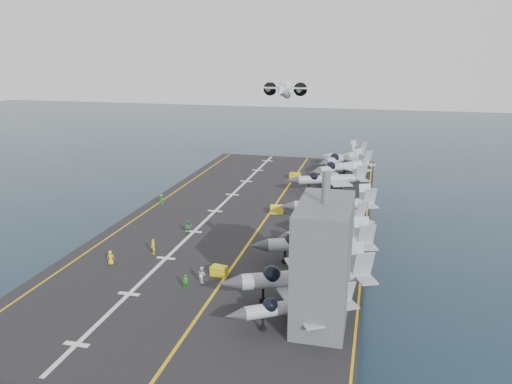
% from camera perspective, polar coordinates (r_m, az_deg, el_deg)
% --- Properties ---
extents(ground, '(500.00, 500.00, 0.00)m').
position_cam_1_polar(ground, '(85.14, -0.65, -9.17)').
color(ground, '#142135').
rests_on(ground, ground).
extents(hull, '(36.00, 90.00, 10.00)m').
position_cam_1_polar(hull, '(83.14, -0.66, -6.05)').
color(hull, '#56595E').
rests_on(hull, ground).
extents(flight_deck, '(38.00, 92.00, 0.40)m').
position_cam_1_polar(flight_deck, '(81.34, -0.67, -2.65)').
color(flight_deck, black).
rests_on(flight_deck, hull).
extents(foul_line, '(0.35, 90.00, 0.02)m').
position_cam_1_polar(foul_line, '(80.61, 1.40, -2.66)').
color(foul_line, gold).
rests_on(foul_line, flight_deck).
extents(landing_centerline, '(0.50, 90.00, 0.02)m').
position_cam_1_polar(landing_centerline, '(82.89, -4.69, -2.18)').
color(landing_centerline, silver).
rests_on(landing_centerline, flight_deck).
extents(deck_edge_port, '(0.25, 90.00, 0.02)m').
position_cam_1_polar(deck_edge_port, '(86.88, -11.60, -1.61)').
color(deck_edge_port, gold).
rests_on(deck_edge_port, flight_deck).
extents(deck_edge_stbd, '(0.25, 90.00, 0.02)m').
position_cam_1_polar(deck_edge_stbd, '(78.95, 12.47, -3.45)').
color(deck_edge_stbd, gold).
rests_on(deck_edge_stbd, flight_deck).
extents(island_superstructure, '(5.00, 10.00, 15.00)m').
position_cam_1_polar(island_superstructure, '(48.41, 7.74, -6.34)').
color(island_superstructure, '#56595E').
rests_on(island_superstructure, flight_deck).
extents(fighter_jet_0, '(15.26, 13.79, 4.41)m').
position_cam_1_polar(fighter_jet_0, '(49.23, 4.81, -12.66)').
color(fighter_jet_0, gray).
rests_on(fighter_jet_0, flight_deck).
extents(fighter_jet_1, '(19.29, 16.49, 5.66)m').
position_cam_1_polar(fighter_jet_1, '(53.46, 5.65, -9.51)').
color(fighter_jet_1, '#8E949C').
rests_on(fighter_jet_1, flight_deck).
extents(fighter_jet_2, '(18.03, 14.79, 5.39)m').
position_cam_1_polar(fighter_jet_2, '(62.75, 7.26, -5.73)').
color(fighter_jet_2, '#959DA7').
rests_on(fighter_jet_2, flight_deck).
extents(fighter_jet_3, '(18.67, 19.57, 5.67)m').
position_cam_1_polar(fighter_jet_3, '(68.00, 7.87, -3.89)').
color(fighter_jet_3, '#9AA3AA').
rests_on(fighter_jet_3, flight_deck).
extents(fighter_jet_4, '(17.67, 14.78, 5.24)m').
position_cam_1_polar(fighter_jet_4, '(78.79, 8.83, -1.31)').
color(fighter_jet_4, '#8C949C').
rests_on(fighter_jet_4, flight_deck).
extents(fighter_jet_6, '(17.77, 14.96, 5.25)m').
position_cam_1_polar(fighter_jet_6, '(94.27, 8.57, 1.57)').
color(fighter_jet_6, '#8F959D').
rests_on(fighter_jet_6, flight_deck).
extents(fighter_jet_7, '(18.52, 19.07, 5.55)m').
position_cam_1_polar(fighter_jet_7, '(103.90, 9.96, 2.94)').
color(fighter_jet_7, '#99A2AA').
rests_on(fighter_jet_7, flight_deck).
extents(fighter_jet_8, '(17.43, 19.36, 5.60)m').
position_cam_1_polar(fighter_jet_8, '(112.64, 10.02, 3.95)').
color(fighter_jet_8, gray).
rests_on(fighter_jet_8, flight_deck).
extents(tow_cart_a, '(2.04, 1.49, 1.13)m').
position_cam_1_polar(tow_cart_a, '(59.88, -4.25, -8.96)').
color(tow_cart_a, gold).
rests_on(tow_cart_a, flight_deck).
extents(tow_cart_b, '(2.28, 1.65, 1.26)m').
position_cam_1_polar(tow_cart_b, '(81.54, 2.40, -2.00)').
color(tow_cart_b, yellow).
rests_on(tow_cart_b, flight_deck).
extents(tow_cart_c, '(2.30, 1.72, 1.25)m').
position_cam_1_polar(tow_cart_c, '(103.37, 4.49, 1.84)').
color(tow_cart_c, yellow).
rests_on(tow_cart_c, flight_deck).
extents(crew_0, '(1.28, 1.09, 1.81)m').
position_cam_1_polar(crew_0, '(64.94, -16.28, -7.21)').
color(crew_0, yellow).
rests_on(crew_0, flight_deck).
extents(crew_1, '(1.48, 1.34, 2.05)m').
position_cam_1_polar(crew_1, '(66.68, -11.68, -6.15)').
color(crew_1, yellow).
rests_on(crew_1, flight_deck).
extents(crew_2, '(1.42, 1.48, 2.06)m').
position_cam_1_polar(crew_2, '(73.00, -7.69, -3.98)').
color(crew_2, '#287E3A').
rests_on(crew_2, flight_deck).
extents(crew_3, '(1.33, 1.26, 1.85)m').
position_cam_1_polar(crew_3, '(87.29, -10.74, -0.85)').
color(crew_3, '#298C39').
rests_on(crew_3, flight_deck).
extents(crew_6, '(1.22, 1.09, 1.70)m').
position_cam_1_polar(crew_6, '(57.01, -8.03, -10.11)').
color(crew_6, '#1A811B').
rests_on(crew_6, flight_deck).
extents(crew_7, '(1.43, 1.35, 1.99)m').
position_cam_1_polar(crew_7, '(58.05, -6.21, -9.38)').
color(crew_7, white).
rests_on(crew_7, flight_deck).
extents(transport_plane, '(20.81, 14.47, 4.83)m').
position_cam_1_polar(transport_plane, '(136.47, 3.19, 11.28)').
color(transport_plane, white).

